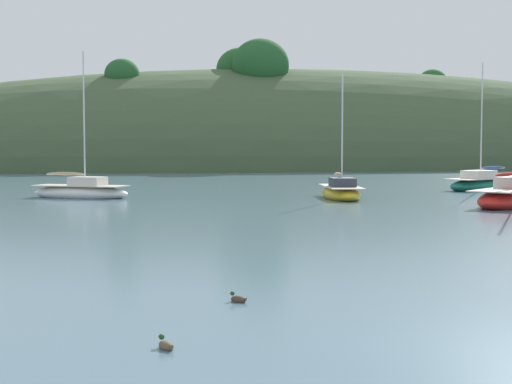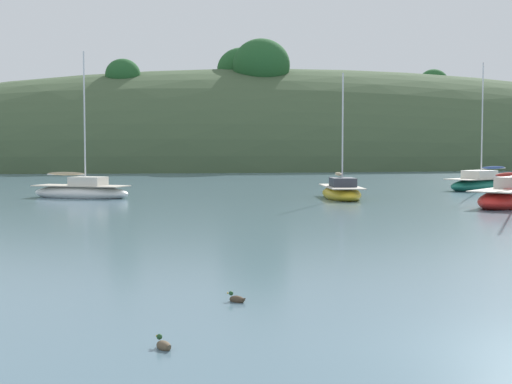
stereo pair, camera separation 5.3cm
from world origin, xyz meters
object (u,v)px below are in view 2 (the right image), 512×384
Objects in this scene: sailboat_orange_cutter at (484,184)px; duck_lone_right at (164,345)px; sailboat_teal_outer at (82,191)px; duck_lone_left at (237,299)px; sailboat_grey_yawl at (341,192)px.

sailboat_orange_cutter is 22.28× the size of duck_lone_right.
sailboat_orange_cutter is 27.84m from sailboat_teal_outer.
sailboat_teal_outer is at bearing 96.62° from duck_lone_left.
sailboat_grey_yawl is at bearing 67.12° from duck_lone_left.
duck_lone_right is at bearing -86.82° from sailboat_teal_outer.
sailboat_teal_outer is 24.14× the size of duck_lone_left.
sailboat_grey_yawl reaches higher than duck_lone_right.
sailboat_orange_cutter reaches higher than duck_lone_right.
sailboat_grey_yawl is at bearing -14.58° from sailboat_teal_outer.
sailboat_teal_outer is at bearing -175.45° from sailboat_orange_cutter.
duck_lone_right is at bearing -125.44° from sailboat_orange_cutter.
duck_lone_right is (1.89, -34.13, -0.34)m from sailboat_teal_outer.
sailboat_teal_outer is at bearing 165.42° from sailboat_grey_yawl.
duck_lone_right and duck_lone_left have the same top height.
sailboat_grey_yawl is at bearing -154.24° from sailboat_orange_cutter.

